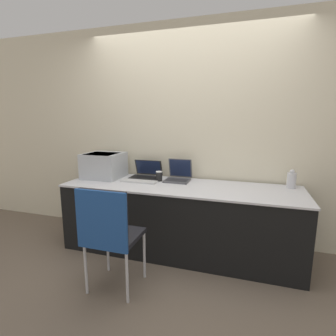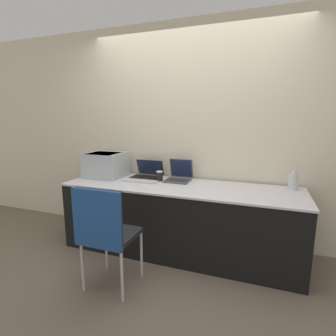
# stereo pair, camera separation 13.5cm
# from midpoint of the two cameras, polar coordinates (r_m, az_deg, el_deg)

# --- Properties ---
(ground_plane) EXTENTS (14.00, 14.00, 0.00)m
(ground_plane) POSITION_cam_midpoint_polar(r_m,az_deg,el_deg) (2.85, 1.42, -20.74)
(ground_plane) COLOR #6B5B4C
(wall_back) EXTENTS (8.00, 0.05, 2.60)m
(wall_back) POSITION_cam_midpoint_polar(r_m,az_deg,el_deg) (3.22, 6.23, 7.36)
(wall_back) COLOR beige
(wall_back) RESTS_ON ground_plane
(table) EXTENTS (2.58, 0.77, 0.76)m
(table) POSITION_cam_midpoint_polar(r_m,az_deg,el_deg) (3.00, 3.79, -10.91)
(table) COLOR black
(table) RESTS_ON ground_plane
(printer) EXTENTS (0.45, 0.43, 0.30)m
(printer) POSITION_cam_midpoint_polar(r_m,az_deg,el_deg) (3.35, -12.26, 0.89)
(printer) COLOR #B2B7BC
(printer) RESTS_ON table
(laptop_left) EXTENTS (0.35, 0.28, 0.21)m
(laptop_left) POSITION_cam_midpoint_polar(r_m,az_deg,el_deg) (3.26, -3.33, -1.24)
(laptop_left) COLOR black
(laptop_left) RESTS_ON table
(laptop_right) EXTENTS (0.28, 0.30, 0.25)m
(laptop_right) POSITION_cam_midpoint_polar(r_m,az_deg,el_deg) (3.10, 3.62, -1.76)
(laptop_right) COLOR #4C4C51
(laptop_right) RESTS_ON table
(external_keyboard) EXTENTS (0.42, 0.12, 0.02)m
(external_keyboard) POSITION_cam_midpoint_polar(r_m,az_deg,el_deg) (3.05, -5.01, -2.85)
(external_keyboard) COLOR silver
(external_keyboard) RESTS_ON table
(coffee_cup) EXTENTS (0.08, 0.08, 0.11)m
(coffee_cup) POSITION_cam_midpoint_polar(r_m,az_deg,el_deg) (3.08, -0.58, -1.76)
(coffee_cup) COLOR black
(coffee_cup) RESTS_ON table
(metal_pitcher) EXTENTS (0.09, 0.09, 0.20)m
(metal_pitcher) POSITION_cam_midpoint_polar(r_m,az_deg,el_deg) (3.02, 26.77, -2.57)
(metal_pitcher) COLOR silver
(metal_pitcher) RESTS_ON table
(chair) EXTENTS (0.45, 0.42, 0.95)m
(chair) POSITION_cam_midpoint_polar(r_m,az_deg,el_deg) (2.29, -12.07, -12.41)
(chair) COLOR black
(chair) RESTS_ON ground_plane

